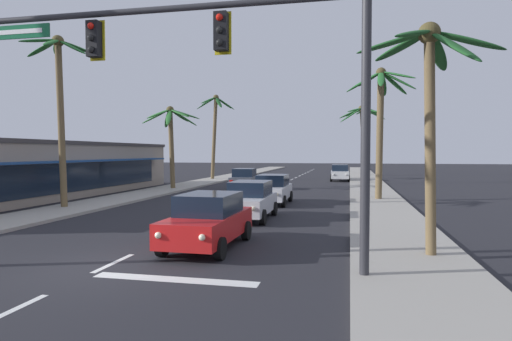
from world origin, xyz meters
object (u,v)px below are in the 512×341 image
traffic_signal_mast (230,61)px  palm_left_third (171,128)px  palm_left_farthest (215,121)px  storefront_strip_left (39,169)px  sedan_third_in_queue (250,200)px  palm_right_third (362,124)px  sedan_oncoming_far (245,179)px  sedan_fifth_in_queue (272,189)px  sedan_lead_at_stop_bar (208,220)px  sedan_parked_nearest_kerb (340,173)px  palm_right_nearest (429,79)px  palm_right_second (381,108)px  palm_left_second (59,88)px  palm_right_farthest (367,129)px

traffic_signal_mast → palm_left_third: 24.73m
palm_left_farthest → storefront_strip_left: size_ratio=0.34×
traffic_signal_mast → storefront_strip_left: (-16.91, 14.50, -3.34)m
traffic_signal_mast → sedan_third_in_queue: (-1.45, 8.53, -4.34)m
traffic_signal_mast → palm_right_third: size_ratio=1.41×
sedan_oncoming_far → sedan_third_in_queue: bearing=-75.5°
sedan_fifth_in_queue → palm_left_third: (-9.50, 7.71, 4.05)m
sedan_lead_at_stop_bar → sedan_parked_nearest_kerb: bearing=84.3°
traffic_signal_mast → palm_right_third: 32.43m
palm_right_nearest → palm_right_second: 14.90m
sedan_third_in_queue → palm_left_second: palm_left_second is taller
sedan_parked_nearest_kerb → storefront_strip_left: size_ratio=0.17×
sedan_fifth_in_queue → palm_left_second: (-10.36, -4.70, 5.44)m
palm_left_second → palm_right_nearest: palm_left_second is taller
sedan_oncoming_far → palm_right_farthest: bearing=66.2°
sedan_fifth_in_queue → palm_right_second: 8.30m
sedan_fifth_in_queue → sedan_parked_nearest_kerb: bearing=81.2°
sedan_parked_nearest_kerb → palm_left_third: size_ratio=0.68×
storefront_strip_left → sedan_fifth_in_queue: bearing=-0.2°
palm_left_second → palm_left_third: bearing=86.0°
traffic_signal_mast → palm_left_second: palm_left_second is taller
palm_left_farthest → sedan_third_in_queue: bearing=-69.3°
sedan_third_in_queue → sedan_parked_nearest_kerb: size_ratio=0.99×
sedan_parked_nearest_kerb → sedan_oncoming_far: bearing=-120.6°
traffic_signal_mast → palm_left_farthest: 36.41m
sedan_lead_at_stop_bar → palm_right_third: (5.42, 29.57, 4.75)m
traffic_signal_mast → palm_right_third: bearing=82.9°
traffic_signal_mast → palm_right_farthest: (4.97, 47.07, 0.69)m
sedan_fifth_in_queue → palm_right_farthest: 33.63m
palm_right_nearest → traffic_signal_mast: bearing=-153.8°
traffic_signal_mast → sedan_fifth_in_queue: size_ratio=2.33×
palm_left_second → palm_right_farthest: bearing=65.8°
traffic_signal_mast → palm_left_farthest: palm_left_farthest is taller
palm_right_farthest → storefront_strip_left: bearing=-123.9°
sedan_oncoming_far → storefront_strip_left: 14.80m
traffic_signal_mast → sedan_third_in_queue: size_ratio=2.33×
palm_left_third → palm_right_third: (14.96, 10.02, 0.70)m
palm_right_farthest → palm_left_farthest: bearing=-142.5°
sedan_fifth_in_queue → storefront_strip_left: bearing=179.8°
sedan_fifth_in_queue → palm_right_farthest: size_ratio=0.51×
traffic_signal_mast → sedan_fifth_in_queue: traffic_signal_mast is taller
sedan_third_in_queue → sedan_fifth_in_queue: bearing=90.3°
traffic_signal_mast → sedan_fifth_in_queue: 15.16m
sedan_oncoming_far → palm_right_second: 12.82m
palm_right_nearest → storefront_strip_left: size_ratio=0.25×
palm_right_second → palm_right_third: bearing=92.6°
traffic_signal_mast → sedan_lead_at_stop_bar: size_ratio=2.32×
sedan_parked_nearest_kerb → palm_right_farthest: palm_right_farthest is taller
palm_left_second → palm_right_second: 18.17m
sedan_oncoming_far → palm_left_farthest: 13.57m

